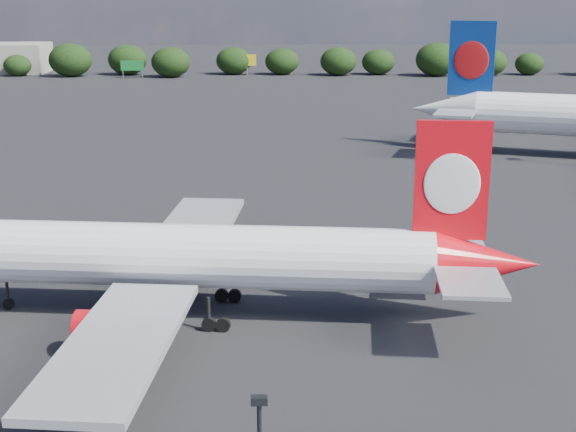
{
  "coord_description": "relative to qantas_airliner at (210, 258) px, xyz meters",
  "views": [
    {
      "loc": [
        13.9,
        -38.01,
        22.1
      ],
      "look_at": [
        16.0,
        12.0,
        8.0
      ],
      "focal_mm": 50.0,
      "sensor_mm": 36.0,
      "label": 1
    }
  ],
  "objects": [
    {
      "name": "qantas_airliner",
      "position": [
        0.0,
        0.0,
        0.0
      ],
      "size": [
        43.1,
        41.07,
        14.06
      ],
      "color": "white",
      "rests_on": "ground"
    },
    {
      "name": "ground",
      "position": [
        -10.74,
        45.32,
        -4.28
      ],
      "size": [
        500.0,
        500.0,
        0.0
      ],
      "primitive_type": "plane",
      "color": "black",
      "rests_on": "ground"
    },
    {
      "name": "highway_sign",
      "position": [
        -28.74,
        161.32,
        -1.15
      ],
      "size": [
        6.0,
        0.3,
        4.5
      ],
      "color": "#156D29",
      "rests_on": "ground"
    },
    {
      "name": "billboard_yellow",
      "position": [
        1.26,
        167.32,
        -0.41
      ],
      "size": [
        5.0,
        0.3,
        5.5
      ],
      "color": "gold",
      "rests_on": "ground"
    },
    {
      "name": "horizon_treeline",
      "position": [
        5.28,
        164.75,
        -0.37
      ],
      "size": [
        207.59,
        16.73,
        9.31
      ],
      "color": "black",
      "rests_on": "ground"
    }
  ]
}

